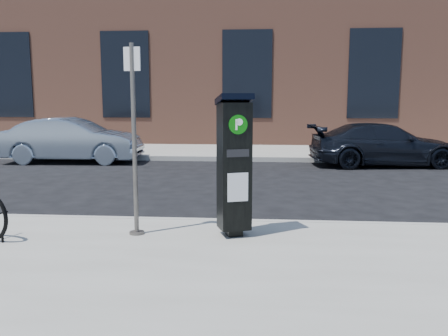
# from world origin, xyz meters

# --- Properties ---
(ground) EXTENTS (120.00, 120.00, 0.00)m
(ground) POSITION_xyz_m (0.00, 0.00, 0.00)
(ground) COLOR black
(ground) RESTS_ON ground
(sidewalk_far) EXTENTS (60.00, 12.00, 0.15)m
(sidewalk_far) POSITION_xyz_m (0.00, 14.00, 0.07)
(sidewalk_far) COLOR gray
(sidewalk_far) RESTS_ON ground
(curb_near) EXTENTS (60.00, 0.12, 0.16)m
(curb_near) POSITION_xyz_m (0.00, -0.02, 0.07)
(curb_near) COLOR #9E9B93
(curb_near) RESTS_ON ground
(curb_far) EXTENTS (60.00, 0.12, 0.16)m
(curb_far) POSITION_xyz_m (0.00, 8.02, 0.07)
(curb_far) COLOR #9E9B93
(curb_far) RESTS_ON ground
(building) EXTENTS (28.00, 10.05, 8.25)m
(building) POSITION_xyz_m (-0.00, 17.00, 4.15)
(building) COLOR #8E5640
(building) RESTS_ON ground
(parking_kiosk) EXTENTS (0.57, 0.54, 2.01)m
(parking_kiosk) POSITION_xyz_m (0.26, -0.87, 1.18)
(parking_kiosk) COLOR black
(parking_kiosk) RESTS_ON sidewalk_near
(sign_pole) EXTENTS (0.24, 0.22, 2.69)m
(sign_pole) POSITION_xyz_m (-1.15, -0.91, 1.49)
(sign_pole) COLOR #524C48
(sign_pole) RESTS_ON sidewalk_near
(car_silver) EXTENTS (4.45, 1.74, 1.44)m
(car_silver) POSITION_xyz_m (-5.47, 7.35, 0.72)
(car_silver) COLOR #7E8FA1
(car_silver) RESTS_ON ground
(car_dark) EXTENTS (4.66, 2.29, 1.30)m
(car_dark) POSITION_xyz_m (4.37, 7.40, 0.65)
(car_dark) COLOR black
(car_dark) RESTS_ON ground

